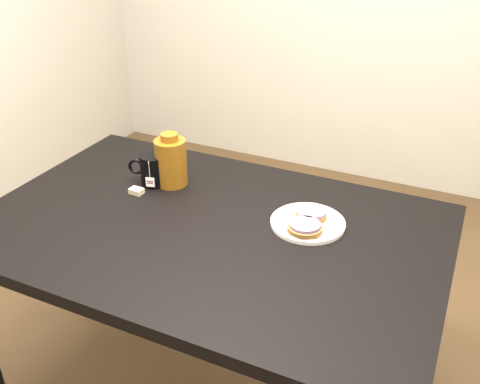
# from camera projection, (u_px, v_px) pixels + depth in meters

# --- Properties ---
(table) EXTENTS (1.40, 0.90, 0.75)m
(table) POSITION_uv_depth(u_px,v_px,m) (209.00, 247.00, 1.66)
(table) COLOR black
(table) RESTS_ON ground_plane
(plate) EXTENTS (0.23, 0.23, 0.02)m
(plate) POSITION_uv_depth(u_px,v_px,m) (308.00, 222.00, 1.61)
(plate) COLOR white
(plate) RESTS_ON table
(bagel_back) EXTENTS (0.10, 0.10, 0.03)m
(bagel_back) POSITION_uv_depth(u_px,v_px,m) (311.00, 214.00, 1.62)
(bagel_back) COLOR brown
(bagel_back) RESTS_ON plate
(bagel_front) EXTENTS (0.15, 0.15, 0.03)m
(bagel_front) POSITION_uv_depth(u_px,v_px,m) (305.00, 227.00, 1.56)
(bagel_front) COLOR brown
(bagel_front) RESTS_ON plate
(mug) EXTENTS (0.15, 0.12, 0.11)m
(mug) POSITION_uv_depth(u_px,v_px,m) (154.00, 169.00, 1.83)
(mug) COLOR black
(mug) RESTS_ON table
(teabag_pouch) EXTENTS (0.05, 0.03, 0.02)m
(teabag_pouch) POSITION_uv_depth(u_px,v_px,m) (136.00, 191.00, 1.78)
(teabag_pouch) COLOR #C6B793
(teabag_pouch) RESTS_ON table
(bagel_package) EXTENTS (0.12, 0.12, 0.19)m
(bagel_package) POSITION_uv_depth(u_px,v_px,m) (171.00, 161.00, 1.81)
(bagel_package) COLOR #5C330C
(bagel_package) RESTS_ON table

